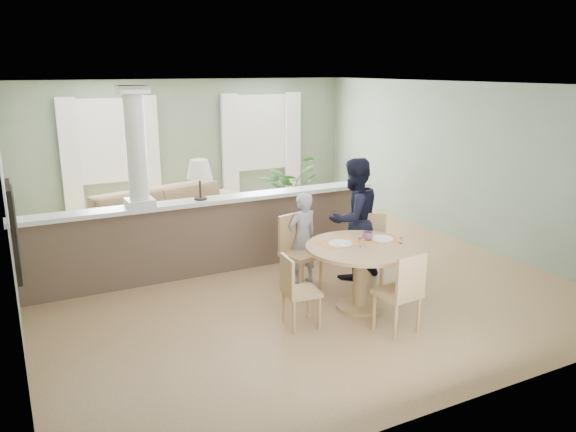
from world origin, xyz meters
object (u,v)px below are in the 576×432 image
chair_far_boy (298,248)px  child_person (302,239)px  chair_side (296,288)px  man_person (354,219)px  houseplant (289,190)px  sofa (170,217)px  chair_far_man (370,247)px  dining_table (361,259)px  chair_near (402,290)px

chair_far_boy → child_person: 0.19m
chair_side → man_person: bearing=-48.8°
houseplant → chair_side: (-1.97, -3.97, -0.20)m
houseplant → sofa: bearing=-177.4°
chair_far_boy → man_person: (0.90, 0.01, 0.30)m
sofa → chair_side: (0.38, -3.87, 0.03)m
chair_side → child_person: child_person is taller
houseplant → chair_far_boy: houseplant is taller
chair_far_man → houseplant: bearing=119.1°
sofa → chair_far_boy: (0.96, -2.81, 0.11)m
sofa → man_person: bearing=-71.5°
dining_table → chair_side: dining_table is taller
chair_near → child_person: (-0.25, 1.86, 0.12)m
man_person → child_person: bearing=-17.1°
sofa → chair_side: bearing=-99.6°
chair_far_man → child_person: bearing=-172.3°
dining_table → chair_side: size_ratio=1.57×
sofa → chair_side: 3.89m
sofa → chair_far_man: chair_far_man is taller
chair_side → chair_far_boy: bearing=-23.4°
man_person → houseplant: bearing=-109.3°
chair_far_man → man_person: bearing=132.8°
houseplant → chair_far_boy: 3.23m
chair_far_man → chair_near: bearing=-74.5°
houseplant → chair_far_man: size_ratio=1.37×
chair_near → chair_far_boy: bearing=-83.3°
sofa → dining_table: 4.00m
chair_far_boy → child_person: (0.13, 0.11, 0.09)m
chair_near → chair_far_man: bearing=-116.9°
houseplant → chair_near: 4.78m
sofa → chair_side: size_ratio=3.57×
chair_side → dining_table: bearing=-78.5°
dining_table → man_person: bearing=61.2°
houseplant → child_person: 3.08m
dining_table → chair_far_man: 0.84m
chair_far_boy → houseplant: bearing=50.1°
man_person → chair_side: bearing=25.8°
dining_table → child_person: (-0.24, 1.06, -0.01)m
houseplant → man_person: man_person is taller
chair_near → man_person: man_person is taller
man_person → sofa: bearing=-66.3°
chair_far_man → chair_near: chair_far_man is taller
dining_table → chair_near: size_ratio=1.41×
dining_table → child_person: size_ratio=1.05×
chair_far_boy → chair_side: size_ratio=1.17×
houseplant → man_person: bearing=-99.4°
houseplant → chair_far_man: (-0.45, -3.26, -0.13)m
chair_side → child_person: (0.71, 1.16, 0.17)m
chair_far_boy → sofa: bearing=94.4°
child_person → chair_near: bearing=87.7°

